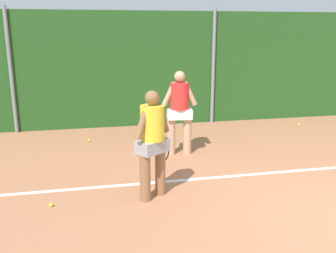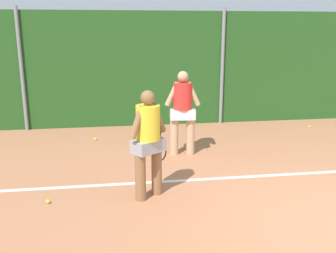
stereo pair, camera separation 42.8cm
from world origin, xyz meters
The scene contains 11 objects.
ground_plane centered at (0.00, 1.88, 0.00)m, with size 29.76×29.76×0.00m, color #B2704C.
hedge_fence_backdrop centered at (0.00, 6.39, 1.62)m, with size 19.34×0.25×3.23m, color #23511E.
fence_post_left centered at (-5.58, 6.21, 1.67)m, with size 0.10×0.10×3.33m, color gray.
fence_post_center centered at (0.00, 6.21, 1.67)m, with size 0.10×0.10×3.33m, color gray.
court_baseline_paint centered at (0.00, 2.00, 0.00)m, with size 14.13×0.10×0.01m, color white.
player_foreground_near centered at (-2.62, 1.41, 1.01)m, with size 0.67×0.59×1.81m.
player_midcourt centered at (-1.67, 3.52, 1.05)m, with size 0.78×0.40×1.87m.
tennis_ball_1 centered at (-3.66, 4.91, 0.03)m, with size 0.07×0.07×0.07m, color #CCDB33.
tennis_ball_2 centered at (-4.27, 1.39, 0.03)m, with size 0.07×0.07×0.07m, color #CCDB33.
tennis_ball_3 centered at (2.35, 5.26, 0.03)m, with size 0.07×0.07×0.07m, color #CCDB33.
tennis_ball_6 centered at (-2.62, 3.57, 0.03)m, with size 0.07×0.07×0.07m, color #CCDB33.
Camera 2 is at (-3.16, -4.41, 2.73)m, focal length 40.15 mm.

